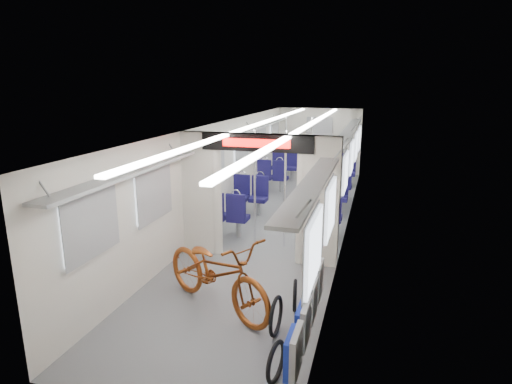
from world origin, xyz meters
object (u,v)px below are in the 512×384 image
(bike_hoop_c, at_px, (295,297))
(seat_bay_far_left, at_px, (279,169))
(flip_bench, at_px, (307,311))
(stanchion_far_right, at_px, (310,162))
(bike_hoop_b, at_px, (276,318))
(stanchion_far_left, at_px, (286,159))
(stanchion_near_left, at_px, (255,188))
(seat_bay_far_right, at_px, (338,174))
(seat_bay_near_right, at_px, (325,200))
(bicycle, at_px, (217,272))
(bike_hoop_a, at_px, (276,364))
(stanchion_near_right, at_px, (285,190))
(seat_bay_near_left, at_px, (239,202))

(bike_hoop_c, distance_m, seat_bay_far_left, 7.74)
(flip_bench, relative_size, seat_bay_far_left, 1.07)
(stanchion_far_right, bearing_deg, bike_hoop_b, -84.84)
(stanchion_far_left, distance_m, stanchion_far_right, 0.78)
(stanchion_near_left, bearing_deg, seat_bay_far_right, 75.91)
(seat_bay_near_right, relative_size, stanchion_far_right, 0.90)
(bike_hoop_b, height_order, seat_bay_far_right, seat_bay_far_right)
(bicycle, relative_size, stanchion_near_left, 0.94)
(stanchion_near_left, relative_size, stanchion_far_left, 1.00)
(bicycle, distance_m, bike_hoop_a, 1.77)
(stanchion_near_right, bearing_deg, seat_bay_near_left, 140.03)
(seat_bay_near_right, height_order, stanchion_far_right, stanchion_far_right)
(bicycle, relative_size, bike_hoop_b, 4.03)
(bicycle, distance_m, stanchion_near_right, 2.72)
(flip_bench, height_order, bike_hoop_b, flip_bench)
(bicycle, distance_m, bike_hoop_c, 1.16)
(seat_bay_far_right, relative_size, stanchion_near_right, 0.94)
(bike_hoop_c, relative_size, stanchion_near_left, 0.20)
(bike_hoop_c, xyz_separation_m, seat_bay_near_left, (-1.96, 3.46, 0.32))
(stanchion_far_right, bearing_deg, seat_bay_near_right, -67.92)
(bike_hoop_a, height_order, stanchion_near_left, stanchion_near_left)
(stanchion_far_right, bearing_deg, bicycle, -94.08)
(flip_bench, bearing_deg, stanchion_far_left, 104.29)
(seat_bay_near_left, bearing_deg, bicycle, -76.61)
(bike_hoop_a, xyz_separation_m, bike_hoop_b, (-0.20, 0.86, 0.03))
(bike_hoop_b, bearing_deg, bicycle, 156.21)
(seat_bay_far_left, height_order, stanchion_near_right, stanchion_near_right)
(bicycle, relative_size, bike_hoop_a, 4.54)
(bicycle, distance_m, seat_bay_far_left, 7.77)
(seat_bay_near_left, height_order, seat_bay_far_right, seat_bay_far_right)
(seat_bay_far_right, relative_size, stanchion_far_right, 0.94)
(bicycle, distance_m, bike_hoop_b, 1.10)
(bike_hoop_a, distance_m, seat_bay_far_right, 8.59)
(bike_hoop_c, bearing_deg, seat_bay_far_left, 104.70)
(seat_bay_near_left, distance_m, stanchion_near_left, 1.45)
(bicycle, bearing_deg, bike_hoop_a, -107.91)
(bike_hoop_a, distance_m, stanchion_near_left, 4.21)
(bike_hoop_b, relative_size, stanchion_near_left, 0.23)
(bike_hoop_b, distance_m, stanchion_near_right, 3.23)
(seat_bay_far_left, distance_m, stanchion_far_left, 1.91)
(bicycle, relative_size, seat_bay_far_right, 1.00)
(stanchion_near_left, bearing_deg, bike_hoop_a, -70.72)
(bike_hoop_b, bearing_deg, stanchion_far_right, 95.16)
(bike_hoop_c, distance_m, stanchion_near_left, 2.83)
(bike_hoop_a, height_order, bike_hoop_b, bike_hoop_b)
(bike_hoop_a, bearing_deg, seat_bay_near_right, 91.82)
(bike_hoop_c, relative_size, stanchion_near_right, 0.20)
(bicycle, height_order, bike_hoop_b, bicycle)
(seat_bay_near_right, bearing_deg, bike_hoop_c, -88.71)
(bike_hoop_b, height_order, seat_bay_near_left, seat_bay_near_left)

